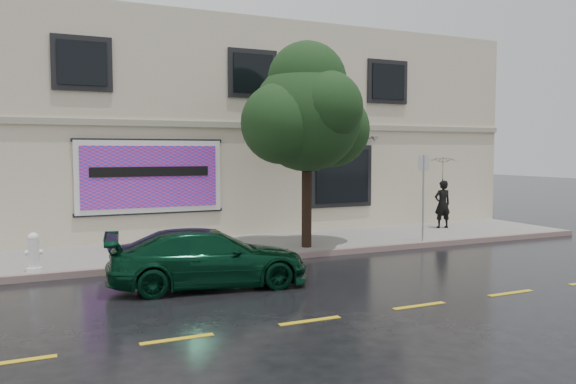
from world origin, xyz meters
name	(u,v)px	position (x,y,z in m)	size (l,w,h in m)	color
ground	(327,269)	(0.00, 0.00, 0.00)	(90.00, 90.00, 0.00)	black
sidewalk	(274,245)	(0.00, 3.25, 0.07)	(20.00, 3.50, 0.15)	gray
curb	(300,255)	(0.00, 1.50, 0.07)	(20.00, 0.18, 0.16)	slate
road_marking	(419,306)	(0.00, -3.50, 0.01)	(19.00, 0.12, 0.01)	gold
building	(215,133)	(0.00, 9.00, 3.50)	(20.00, 8.12, 7.00)	beige
billboard	(151,177)	(-3.20, 4.92, 2.05)	(4.30, 0.16, 2.20)	white
car	(209,258)	(-3.04, -0.50, 0.60)	(1.81, 4.09, 1.19)	#08311C
pedestrian	(442,204)	(6.50, 3.76, 0.97)	(0.60, 0.39, 1.64)	black
umbrella	(443,169)	(6.50, 3.76, 2.18)	(1.05, 1.05, 0.78)	black
street_tree	(307,117)	(0.53, 2.20, 3.71)	(2.99, 2.99, 5.08)	black
fire_hydrant	(34,252)	(-6.34, 1.80, 0.57)	(0.35, 0.33, 0.86)	white
sign_pole	(423,189)	(4.09, 1.70, 1.68)	(0.29, 0.15, 2.54)	#A0A3A8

